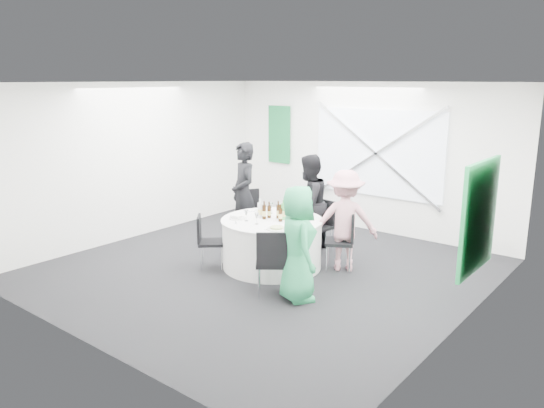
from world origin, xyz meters
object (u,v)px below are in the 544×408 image
Objects in this scene: chair_back at (321,222)px; chair_back_right at (345,236)px; chair_back_left at (250,213)px; green_water_bottle at (284,212)px; chair_front_right at (272,258)px; person_man_back_left at (244,194)px; clear_water_bottle at (260,210)px; person_woman_pink at (345,220)px; chair_front_left at (206,238)px; person_man_back at (309,203)px; banquet_table at (272,243)px; person_woman_green at (298,244)px.

chair_back_right is at bearing -26.90° from chair_back.
chair_back is 0.90× the size of chair_back_left.
chair_front_right is at bearing -60.19° from green_water_bottle.
clear_water_bottle is at bearing -6.63° from person_man_back_left.
green_water_bottle is (-0.02, -1.03, 0.38)m from chair_back.
person_woman_pink is (-0.03, 0.03, 0.24)m from chair_back_right.
clear_water_bottle is at bearing -97.65° from chair_back_left.
person_man_back_left reaches higher than chair_front_left.
person_man_back_left is (-0.37, 1.28, 0.42)m from chair_front_left.
person_man_back reaches higher than green_water_bottle.
chair_back is 2.01m from chair_front_left.
chair_front_left is (-0.76, -0.67, 0.10)m from banquet_table.
green_water_bottle is at bearing 6.50° from person_man_back_left.
clear_water_bottle reaches higher than chair_back_left.
person_woman_green is (2.16, -1.38, -0.13)m from person_man_back_left.
person_woman_pink is at bearing -135.76° from chair_front_right.
person_man_back is 5.55× the size of clear_water_bottle.
banquet_table is 0.87× the size of person_man_back_left.
clear_water_bottle reaches higher than banquet_table.
chair_back is 0.96m from person_woman_pink.
chair_front_left is at bearing -48.19° from chair_front_right.
chair_back is 0.96× the size of chair_back_right.
chair_back_right is at bearing 30.36° from green_water_bottle.
chair_back_left reaches higher than banquet_table.
person_man_back_left is (-1.12, 0.62, 0.52)m from banquet_table.
clear_water_bottle is at bearing -93.24° from chair_back_right.
chair_back_right is 1.10× the size of chair_front_left.
person_woman_pink is (0.76, -0.52, 0.26)m from chair_back.
chair_back is 0.57× the size of person_woman_green.
person_man_back is (1.10, 0.39, -0.08)m from person_man_back_left.
chair_back_right reaches higher than chair_front_left.
green_water_bottle is (0.17, -0.91, 0.06)m from person_man_back.
banquet_table is 5.28× the size of clear_water_bottle.
person_man_back is 5.31× the size of green_water_bottle.
person_woman_pink is (0.19, 1.52, 0.23)m from chair_front_right.
chair_back_left is 1.06× the size of chair_back_right.
person_man_back_left is 1.13m from clear_water_bottle.
person_woman_green is at bearing -92.04° from chair_back_left.
person_woman_green reaches higher than banquet_table.
chair_front_right is (1.75, -1.57, -0.02)m from chair_back_left.
chair_front_right is 0.60× the size of person_woman_pink.
chair_front_right is 2.09m from person_man_back.
green_water_bottle is (-0.80, -0.47, 0.35)m from chair_back_right.
chair_front_left is (-1.71, -1.23, -0.05)m from chair_back_right.
clear_water_bottle is (0.92, -0.65, -0.02)m from person_man_back_left.
chair_back_left is 2.49m from person_woman_green.
chair_front_left reaches higher than banquet_table.
person_man_back_left reaches higher than person_man_back.
person_woman_green is at bearing -44.16° from green_water_bottle.
person_woman_pink reaches higher than person_woman_green.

